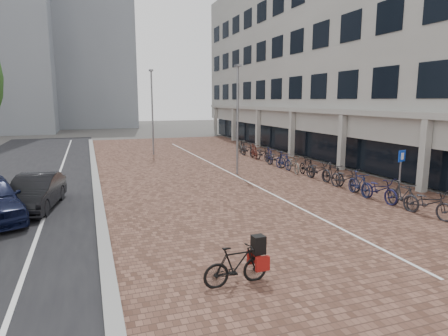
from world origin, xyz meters
TOP-DOWN VIEW (x-y plane):
  - ground at (0.00, 0.00)m, footprint 140.00×140.00m
  - plaza_brick at (2.00, 12.00)m, footprint 14.50×42.00m
  - street_asphalt at (-9.00, 12.00)m, footprint 8.00×50.00m
  - curb at (-5.10, 12.00)m, footprint 0.35×42.00m
  - lane_line at (-7.00, 12.00)m, footprint 0.12×44.00m
  - parking_line at (2.20, 12.00)m, footprint 0.10×30.00m
  - office_building at (12.97, 16.00)m, footprint 8.40×40.00m
  - bg_towers at (-14.34, 48.94)m, footprint 33.00×23.00m
  - car_dark at (-7.36, 6.76)m, footprint 2.04×4.19m
  - hero_bike at (-2.39, -1.60)m, footprint 1.58×0.51m
  - parking_sign at (6.31, 2.76)m, footprint 0.45×0.17m
  - lamp_near at (2.45, 10.72)m, footprint 0.12×0.12m
  - lamp_far at (-0.67, 20.30)m, footprint 0.12×0.12m
  - bike_row at (5.85, 10.20)m, footprint 1.32×20.46m

SIDE VIEW (x-z plane):
  - ground at x=0.00m, z-range 0.00..0.00m
  - street_asphalt at x=-9.00m, z-range -0.01..0.02m
  - plaza_brick at x=2.00m, z-range -0.01..0.03m
  - lane_line at x=-7.00m, z-range 0.02..0.02m
  - parking_line at x=2.20m, z-range 0.03..0.04m
  - curb at x=-5.10m, z-range 0.00..0.14m
  - hero_bike at x=-2.39m, z-range -0.06..1.04m
  - bike_row at x=5.85m, z-range 0.00..1.05m
  - car_dark at x=-7.36m, z-range 0.00..1.32m
  - parking_sign at x=6.31m, z-range 0.34..2.52m
  - lamp_near at x=2.45m, z-range 0.00..5.95m
  - lamp_far at x=-0.67m, z-range 0.00..6.29m
  - office_building at x=12.97m, z-range 0.94..15.94m
  - bg_towers at x=-14.34m, z-range -2.04..29.96m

